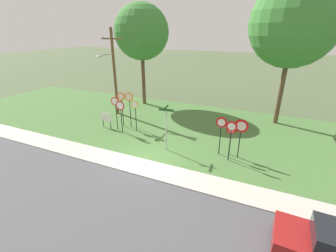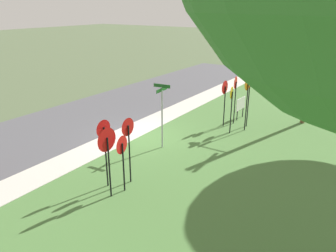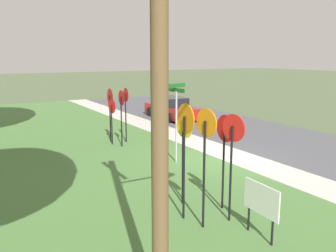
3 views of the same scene
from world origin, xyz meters
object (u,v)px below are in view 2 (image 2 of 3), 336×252
at_px(stop_sign_near_left, 231,101).
at_px(yield_sign_far_left, 107,146).
at_px(yield_sign_near_left, 128,135).
at_px(stop_sign_far_left, 249,90).
at_px(yield_sign_far_right, 122,151).
at_px(street_name_post, 162,111).
at_px(stop_sign_far_center, 235,90).
at_px(yield_sign_near_right, 104,138).
at_px(notice_board, 241,105).
at_px(stop_sign_near_right, 247,92).
at_px(stop_sign_far_right, 225,93).
at_px(utility_pole, 310,48).

bearing_deg(stop_sign_near_left, yield_sign_far_left, -17.36).
bearing_deg(yield_sign_near_left, stop_sign_far_left, 169.71).
xyz_separation_m(yield_sign_far_right, street_name_post, (-3.89, -1.01, 0.24)).
bearing_deg(yield_sign_far_right, stop_sign_far_center, 169.81).
xyz_separation_m(yield_sign_near_left, yield_sign_near_right, (0.69, -0.51, 0.01)).
height_order(yield_sign_far_left, yield_sign_far_right, yield_sign_far_left).
bearing_deg(yield_sign_far_left, yield_sign_near_right, -126.42).
height_order(stop_sign_far_left, stop_sign_far_center, stop_sign_far_left).
bearing_deg(notice_board, yield_sign_near_left, -0.96).
xyz_separation_m(stop_sign_near_right, stop_sign_far_right, (-0.00, -1.22, -0.27)).
bearing_deg(yield_sign_far_right, stop_sign_near_left, 165.97).
bearing_deg(stop_sign_near_right, notice_board, -151.05).
distance_m(stop_sign_near_right, notice_board, 2.29).
height_order(stop_sign_far_right, street_name_post, street_name_post).
relative_size(yield_sign_far_left, notice_board, 2.01).
relative_size(yield_sign_near_right, utility_pole, 0.34).
xyz_separation_m(street_name_post, notice_board, (-5.91, 1.44, -0.95)).
height_order(stop_sign_far_center, notice_board, stop_sign_far_center).
bearing_deg(street_name_post, stop_sign_far_left, 149.94).
xyz_separation_m(stop_sign_near_left, stop_sign_far_left, (-1.45, 0.35, 0.30)).
bearing_deg(yield_sign_far_left, street_name_post, -166.82).
relative_size(stop_sign_far_center, yield_sign_far_left, 1.05).
relative_size(stop_sign_near_right, utility_pole, 0.38).
height_order(stop_sign_near_right, stop_sign_far_left, stop_sign_near_right).
height_order(stop_sign_far_left, yield_sign_far_left, stop_sign_far_left).
distance_m(stop_sign_near_left, yield_sign_far_right, 7.38).
bearing_deg(yield_sign_far_right, street_name_post, -172.80).
xyz_separation_m(stop_sign_near_left, yield_sign_far_right, (7.32, -0.86, -0.19)).
bearing_deg(stop_sign_near_right, stop_sign_near_left, -30.56).
bearing_deg(yield_sign_near_right, stop_sign_far_center, 175.03).
distance_m(yield_sign_far_right, street_name_post, 4.03).
distance_m(stop_sign_near_left, yield_sign_far_left, 7.94).
relative_size(yield_sign_near_right, yield_sign_far_left, 1.01).
xyz_separation_m(stop_sign_far_left, utility_pole, (-2.29, 2.29, 2.07)).
xyz_separation_m(stop_sign_far_right, street_name_post, (4.24, -1.13, -0.05)).
bearing_deg(yield_sign_near_left, stop_sign_near_left, 170.49).
bearing_deg(stop_sign_far_right, street_name_post, -15.52).
height_order(stop_sign_far_center, stop_sign_far_right, stop_sign_far_center).
xyz_separation_m(stop_sign_far_left, yield_sign_far_left, (9.32, -1.35, -0.15)).
bearing_deg(yield_sign_far_right, yield_sign_near_right, -90.80).
relative_size(utility_pole, notice_board, 6.02).
bearing_deg(yield_sign_near_left, utility_pole, 160.06).
height_order(yield_sign_near_right, notice_board, yield_sign_near_right).
relative_size(yield_sign_far_right, notice_board, 1.67).
distance_m(stop_sign_far_center, yield_sign_far_left, 9.37).
bearing_deg(stop_sign_near_left, stop_sign_near_right, 138.94).
bearing_deg(street_name_post, stop_sign_far_right, 159.45).
distance_m(yield_sign_near_right, yield_sign_far_left, 0.75).
relative_size(stop_sign_far_right, yield_sign_far_right, 1.20).
relative_size(stop_sign_far_left, street_name_post, 0.95).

